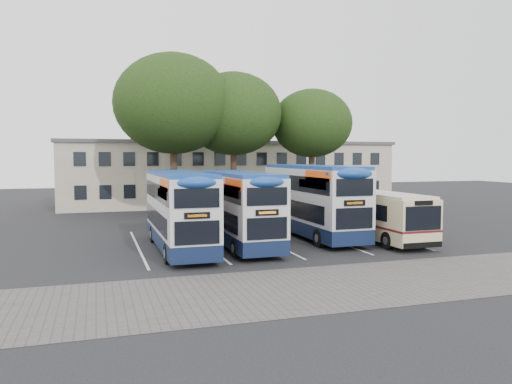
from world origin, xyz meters
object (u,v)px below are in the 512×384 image
object	(u,v)px
tree_mid	(233,114)
bus_single	(373,212)
bus_dd_left	(179,207)
bus_dd_mid	(238,205)
bus_dd_right	(312,197)
lamp_post	(315,152)
tree_left	(173,104)
tree_right	(312,124)

from	to	relation	value
tree_mid	bus_single	size ratio (longest dim) A/B	1.25
tree_mid	bus_dd_left	xyz separation A→B (m)	(-6.58, -13.68, -5.91)
bus_dd_mid	bus_dd_right	xyz separation A→B (m)	(4.92, 1.52, 0.17)
lamp_post	tree_left	world-z (taller)	tree_left
tree_mid	tree_right	bearing A→B (deg)	-3.05
tree_left	tree_right	distance (m)	11.52
bus_dd_mid	bus_dd_right	world-z (taller)	bus_dd_right
tree_mid	bus_dd_mid	distance (m)	14.98
bus_dd_left	bus_dd_right	distance (m)	8.31
tree_left	bus_dd_right	bearing A→B (deg)	-60.77
tree_mid	bus_dd_mid	bearing A→B (deg)	-104.33
tree_left	bus_dd_left	size ratio (longest dim) A/B	1.32
bus_dd_right	bus_single	size ratio (longest dim) A/B	1.10
lamp_post	tree_right	size ratio (longest dim) A/B	0.88
bus_dd_mid	bus_dd_right	size ratio (longest dim) A/B	0.93
bus_dd_mid	tree_left	bearing A→B (deg)	96.32
tree_left	tree_mid	xyz separation A→B (m)	(4.83, 0.46, -0.59)
tree_left	bus_dd_left	distance (m)	14.84
tree_left	bus_dd_mid	distance (m)	14.50
tree_right	bus_dd_mid	size ratio (longest dim) A/B	1.10
tree_left	lamp_post	bearing A→B (deg)	13.25
lamp_post	bus_dd_right	bearing A→B (deg)	-115.04
bus_single	tree_mid	bearing A→B (deg)	108.35
tree_right	bus_dd_mid	distance (m)	17.24
lamp_post	tree_right	xyz separation A→B (m)	(-1.63, -2.97, 2.35)
bus_dd_left	tree_right	bearing A→B (deg)	45.26
bus_dd_left	tree_mid	bearing A→B (deg)	64.32
tree_mid	bus_dd_right	xyz separation A→B (m)	(1.52, -11.81, -5.76)
tree_left	tree_right	size ratio (longest dim) A/B	1.21
bus_dd_left	lamp_post	bearing A→B (deg)	47.69
lamp_post	bus_dd_left	distance (m)	22.24
bus_dd_left	bus_single	size ratio (longest dim) A/B	1.04
tree_right	bus_single	distance (m)	14.65
lamp_post	bus_dd_mid	size ratio (longest dim) A/B	0.97
lamp_post	bus_single	xyz separation A→B (m)	(-3.75, -16.21, -3.55)
tree_right	lamp_post	bearing A→B (deg)	61.27
bus_dd_right	bus_single	world-z (taller)	bus_dd_right
bus_dd_left	bus_dd_right	world-z (taller)	bus_dd_right
bus_dd_left	bus_dd_right	size ratio (longest dim) A/B	0.94
bus_dd_mid	tree_right	bearing A→B (deg)	52.29
lamp_post	bus_single	size ratio (longest dim) A/B	1.00
bus_dd_left	bus_single	world-z (taller)	bus_dd_left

